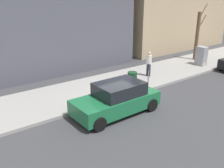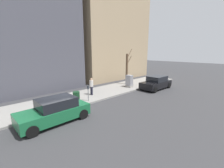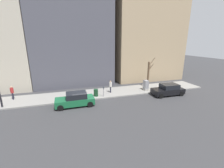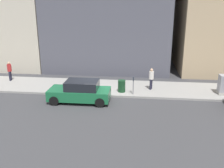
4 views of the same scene
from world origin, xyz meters
name	(u,v)px [view 4 (image 4 of 4)]	position (x,y,z in m)	size (l,w,h in m)	color
ground_plane	(98,97)	(0.00, 0.00, 0.00)	(120.00, 120.00, 0.00)	#38383A
sidewalk	(102,87)	(2.00, 0.00, 0.07)	(4.00, 36.00, 0.15)	gray
parked_car_green	(80,92)	(-1.09, 1.03, 0.74)	(1.95, 4.21, 1.52)	#196038
parking_meter	(133,83)	(0.45, -2.57, 0.98)	(0.14, 0.10, 1.35)	slate
utility_box	(223,85)	(1.30, -9.10, 0.85)	(0.83, 0.61, 1.43)	#A8A399
trash_bin	(122,86)	(0.90, -1.68, 0.60)	(0.56, 0.56, 0.90)	#14381E
pedestrian_near_meter	(151,78)	(1.79, -3.91, 1.09)	(0.39, 0.36, 1.66)	#1E1E2D
pedestrian_midblock	(10,70)	(2.78, 8.20, 1.09)	(0.40, 0.36, 1.66)	#1E1E2D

